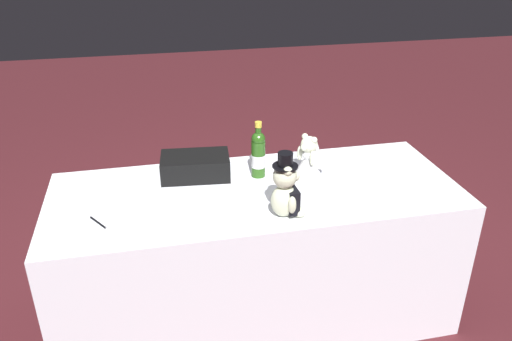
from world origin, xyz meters
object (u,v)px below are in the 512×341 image
(champagne_bottle, at_px, (258,154))
(signing_pen, at_px, (99,223))
(teddy_bear_bride, at_px, (310,158))
(gift_case_black, at_px, (195,166))
(teddy_bear_groom, at_px, (286,191))

(champagne_bottle, bearing_deg, signing_pen, 21.28)
(teddy_bear_bride, bearing_deg, champagne_bottle, -13.20)
(gift_case_black, bearing_deg, champagne_bottle, 168.44)
(signing_pen, bearing_deg, teddy_bear_groom, 172.86)
(gift_case_black, bearing_deg, teddy_bear_groom, 126.78)
(gift_case_black, bearing_deg, teddy_bear_bride, 167.70)
(teddy_bear_bride, bearing_deg, gift_case_black, -12.30)
(teddy_bear_bride, height_order, gift_case_black, teddy_bear_bride)
(teddy_bear_bride, distance_m, champagne_bottle, 0.25)
(teddy_bear_groom, xyz_separation_m, gift_case_black, (0.34, -0.45, -0.06))
(teddy_bear_groom, bearing_deg, gift_case_black, -53.22)
(teddy_bear_groom, xyz_separation_m, signing_pen, (0.79, -0.10, -0.11))
(champagne_bottle, xyz_separation_m, gift_case_black, (0.30, -0.06, -0.07))
(teddy_bear_groom, distance_m, gift_case_black, 0.57)
(signing_pen, distance_m, gift_case_black, 0.57)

